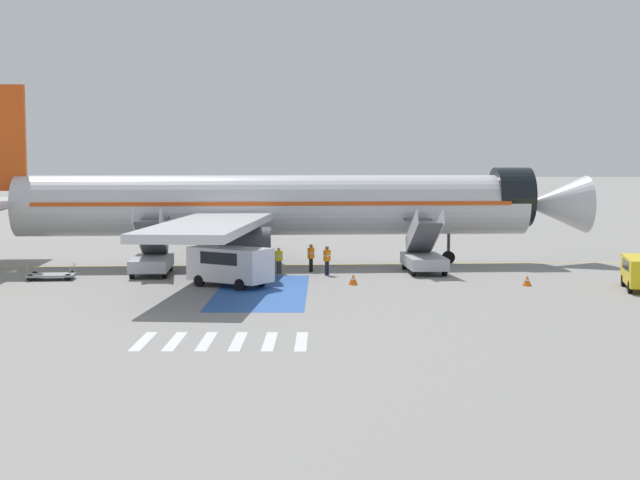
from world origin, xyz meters
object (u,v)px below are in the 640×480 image
Objects in this scene: ground_crew_1 at (327,258)px; boarding_stairs_forward at (424,256)px; baggage_cart at (51,275)px; ground_crew_3 at (250,261)px; boarding_stairs_aft at (152,258)px; ground_crew_0 at (279,259)px; service_van_2 at (230,263)px; traffic_cone_0 at (527,281)px; ground_crew_2 at (311,256)px; airliner at (263,206)px; fuel_tanker at (197,218)px; traffic_cone_1 at (353,279)px.

boarding_stairs_forward is at bearing 141.58° from ground_crew_1.
ground_crew_3 is at bearing -89.79° from baggage_cart.
boarding_stairs_aft is 3.34× the size of ground_crew_0.
service_van_2 is 16.21m from traffic_cone_0.
boarding_stairs_aft reaches higher than ground_crew_2.
airliner is 14.19m from baggage_cart.
fuel_tanker is 28.85m from ground_crew_3.
traffic_cone_1 is at bearing 57.75° from ground_crew_2.
ground_crew_1 is 4.60m from ground_crew_3.
ground_crew_1 is 11.78m from traffic_cone_0.
baggage_cart is at bearing -0.15° from ground_crew_0.
fuel_tanker is 5.62× the size of ground_crew_2.
service_van_2 is 2.96× the size of ground_crew_3.
traffic_cone_0 is (15.05, -9.52, -3.59)m from airliner.
boarding_stairs_aft is (-6.35, -4.95, -2.87)m from airliner.
boarding_stairs_aft reaches higher than fuel_tanker.
traffic_cone_1 is at bearing -102.78° from baggage_cart.
service_van_2 is (-1.13, -9.91, -2.60)m from airliner.
boarding_stairs_forward is at bearing 65.26° from airliner.
traffic_cone_1 is (5.56, -9.14, -3.58)m from airliner.
boarding_stairs_forward is at bearing 0.00° from boarding_stairs_aft.
service_van_2 is at bearing -155.32° from boarding_stairs_forward.
traffic_cone_0 is (13.82, -5.06, -0.63)m from ground_crew_0.
boarding_stairs_aft reaches higher than baggage_cart.
baggage_cart is at bearing 107.61° from service_van_2.
ground_crew_3 is (-3.56, -2.36, -0.04)m from ground_crew_2.
airliner is at bearing 147.70° from traffic_cone_0.
traffic_cone_1 is at bearing 126.38° from ground_crew_3.
boarding_stairs_forward is 7.00m from traffic_cone_1.
airliner is at bearing -86.47° from ground_crew_0.
service_van_2 reaches higher than baggage_cart.
boarding_stairs_aft is at bearing 160.59° from traffic_cone_1.
ground_crew_3 reaches higher than ground_crew_0.
baggage_cart is at bearing -62.55° from airliner.
boarding_stairs_forward reaches higher than ground_crew_2.
ground_crew_2 is (4.28, 6.38, -0.29)m from service_van_2.
airliner is 8.85× the size of service_van_2.
ground_crew_1 is (15.84, 2.00, 0.75)m from baggage_cart.
airliner reaches higher than ground_crew_1.
ground_crew_1 is 1.02× the size of ground_crew_2.
fuel_tanker reaches higher than service_van_2.
airliner is 6.59m from ground_crew_3.
fuel_tanker reaches higher than traffic_cone_0.
boarding_stairs_forward is 6.06m from ground_crew_1.
boarding_stairs_aft is at bearing -52.49° from ground_crew_1.
service_van_2 reaches higher than ground_crew_1.
traffic_cone_0 is (5.01, -5.71, -0.70)m from boarding_stairs_forward.
service_van_2 is 5.95m from ground_crew_0.
airliner reaches higher than fuel_tanker.
airliner is 10.31m from service_van_2.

